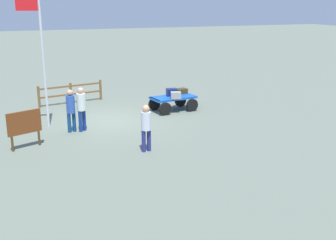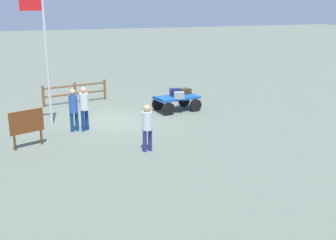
# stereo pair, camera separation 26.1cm
# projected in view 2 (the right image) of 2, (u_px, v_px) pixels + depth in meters

# --- Properties ---
(ground_plane) EXTENTS (120.00, 120.00, 0.00)m
(ground_plane) POSITION_uv_depth(u_px,v_px,m) (114.00, 120.00, 18.01)
(ground_plane) COLOR #616B5D
(luggage_cart) EXTENTS (2.17, 1.46, 0.68)m
(luggage_cart) POSITION_uv_depth(u_px,v_px,m) (176.00, 101.00, 19.43)
(luggage_cart) COLOR blue
(luggage_cart) RESTS_ON ground
(suitcase_maroon) EXTENTS (0.60, 0.47, 0.24)m
(suitcase_maroon) POSITION_uv_depth(u_px,v_px,m) (185.00, 91.00, 19.94)
(suitcase_maroon) COLOR #3F3118
(suitcase_maroon) RESTS_ON luggage_cart
(suitcase_navy) EXTENTS (0.52, 0.43, 0.31)m
(suitcase_navy) POSITION_uv_depth(u_px,v_px,m) (179.00, 95.00, 18.89)
(suitcase_navy) COLOR gray
(suitcase_navy) RESTS_ON luggage_cart
(suitcase_grey) EXTENTS (0.51, 0.43, 0.34)m
(suitcase_grey) POSITION_uv_depth(u_px,v_px,m) (175.00, 92.00, 19.47)
(suitcase_grey) COLOR #161E52
(suitcase_grey) RESTS_ON luggage_cart
(worker_lead) EXTENTS (0.48, 0.48, 1.74)m
(worker_lead) POSITION_uv_depth(u_px,v_px,m) (84.00, 105.00, 16.32)
(worker_lead) COLOR navy
(worker_lead) RESTS_ON ground
(worker_trailing) EXTENTS (0.38, 0.38, 1.63)m
(worker_trailing) POSITION_uv_depth(u_px,v_px,m) (147.00, 125.00, 14.06)
(worker_trailing) COLOR navy
(worker_trailing) RESTS_ON ground
(worker_supervisor) EXTENTS (0.39, 0.39, 1.69)m
(worker_supervisor) POSITION_uv_depth(u_px,v_px,m) (73.00, 107.00, 16.23)
(worker_supervisor) COLOR navy
(worker_supervisor) RESTS_ON ground
(flagpole) EXTENTS (0.90, 0.17, 5.17)m
(flagpole) POSITION_uv_depth(u_px,v_px,m) (44.00, 52.00, 16.41)
(flagpole) COLOR silver
(flagpole) RESTS_ON ground
(signboard) EXTENTS (1.15, 0.50, 1.34)m
(signboard) POSITION_uv_depth(u_px,v_px,m) (27.00, 124.00, 14.46)
(signboard) COLOR #4C3319
(signboard) RESTS_ON ground
(wooden_fence) EXTENTS (3.23, 0.73, 1.04)m
(wooden_fence) POSITION_uv_depth(u_px,v_px,m) (75.00, 91.00, 20.89)
(wooden_fence) COLOR brown
(wooden_fence) RESTS_ON ground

